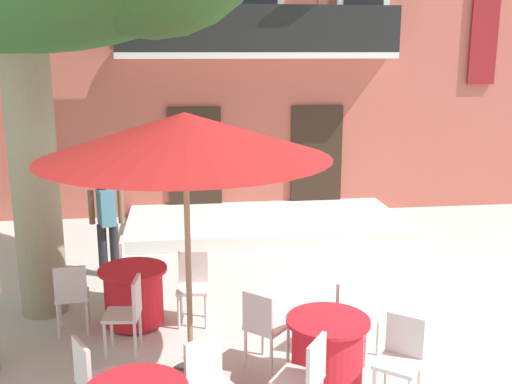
{
  "coord_description": "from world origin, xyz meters",
  "views": [
    {
      "loc": [
        -2.24,
        -7.49,
        3.43
      ],
      "look_at": [
        -1.09,
        1.47,
        1.3
      ],
      "focal_mm": 42.11,
      "sensor_mm": 36.0,
      "label": 1
    }
  ],
  "objects_px": {
    "cafe_table_near_tree": "(134,295)",
    "cafe_chair_near_tree_0": "(130,265)",
    "cafe_table_middle": "(327,352)",
    "cafe_chair_front_3": "(210,382)",
    "cafe_chair_middle_0": "(263,324)",
    "cafe_chair_middle_3": "(353,312)",
    "cafe_chair_middle_2": "(401,355)",
    "cafe_chair_near_tree_1": "(72,293)",
    "cafe_chair_front_0": "(95,378)",
    "cafe_umbrella": "(185,137)",
    "cafe_chair_near_tree_2": "(128,310)",
    "pedestrian_near_entrance": "(107,219)",
    "cafe_chair_near_tree_3": "(193,282)",
    "cafe_chair_middle_1": "(305,375)"
  },
  "relations": [
    {
      "from": "cafe_chair_front_0",
      "to": "cafe_chair_middle_3",
      "type": "bearing_deg",
      "value": 21.31
    },
    {
      "from": "cafe_table_near_tree",
      "to": "cafe_chair_near_tree_1",
      "type": "relative_size",
      "value": 0.95
    },
    {
      "from": "cafe_chair_near_tree_2",
      "to": "cafe_table_middle",
      "type": "relative_size",
      "value": 1.05
    },
    {
      "from": "cafe_umbrella",
      "to": "pedestrian_near_entrance",
      "type": "relative_size",
      "value": 1.79
    },
    {
      "from": "cafe_table_near_tree",
      "to": "cafe_chair_middle_2",
      "type": "distance_m",
      "value": 3.48
    },
    {
      "from": "cafe_table_near_tree",
      "to": "cafe_chair_middle_1",
      "type": "bearing_deg",
      "value": -54.55
    },
    {
      "from": "cafe_chair_near_tree_0",
      "to": "pedestrian_near_entrance",
      "type": "xyz_separation_m",
      "value": [
        -0.41,
        1.05,
        0.38
      ]
    },
    {
      "from": "cafe_chair_front_0",
      "to": "cafe_chair_near_tree_3",
      "type": "bearing_deg",
      "value": 66.81
    },
    {
      "from": "cafe_chair_near_tree_2",
      "to": "cafe_chair_middle_2",
      "type": "relative_size",
      "value": 1.0
    },
    {
      "from": "cafe_table_near_tree",
      "to": "cafe_chair_near_tree_0",
      "type": "bearing_deg",
      "value": 97.3
    },
    {
      "from": "cafe_umbrella",
      "to": "pedestrian_near_entrance",
      "type": "height_order",
      "value": "cafe_umbrella"
    },
    {
      "from": "cafe_chair_middle_3",
      "to": "cafe_chair_front_3",
      "type": "relative_size",
      "value": 1.0
    },
    {
      "from": "cafe_chair_near_tree_0",
      "to": "cafe_chair_middle_2",
      "type": "relative_size",
      "value": 1.0
    },
    {
      "from": "cafe_chair_middle_0",
      "to": "cafe_chair_near_tree_2",
      "type": "bearing_deg",
      "value": 159.66
    },
    {
      "from": "cafe_chair_near_tree_1",
      "to": "cafe_chair_front_3",
      "type": "bearing_deg",
      "value": -54.88
    },
    {
      "from": "cafe_chair_near_tree_2",
      "to": "cafe_chair_front_3",
      "type": "relative_size",
      "value": 1.0
    },
    {
      "from": "cafe_table_middle",
      "to": "cafe_chair_middle_2",
      "type": "relative_size",
      "value": 0.95
    },
    {
      "from": "cafe_chair_front_0",
      "to": "cafe_umbrella",
      "type": "height_order",
      "value": "cafe_umbrella"
    },
    {
      "from": "cafe_chair_near_tree_0",
      "to": "cafe_chair_middle_3",
      "type": "distance_m",
      "value": 3.24
    },
    {
      "from": "cafe_table_near_tree",
      "to": "cafe_chair_near_tree_0",
      "type": "height_order",
      "value": "cafe_chair_near_tree_0"
    },
    {
      "from": "cafe_chair_middle_2",
      "to": "pedestrian_near_entrance",
      "type": "relative_size",
      "value": 0.56
    },
    {
      "from": "cafe_chair_middle_1",
      "to": "cafe_chair_front_0",
      "type": "distance_m",
      "value": 1.92
    },
    {
      "from": "cafe_chair_front_0",
      "to": "cafe_chair_middle_2",
      "type": "bearing_deg",
      "value": 0.89
    },
    {
      "from": "cafe_chair_near_tree_1",
      "to": "cafe_chair_near_tree_3",
      "type": "distance_m",
      "value": 1.5
    },
    {
      "from": "cafe_table_near_tree",
      "to": "cafe_chair_near_tree_2",
      "type": "height_order",
      "value": "cafe_chair_near_tree_2"
    },
    {
      "from": "cafe_chair_front_3",
      "to": "cafe_umbrella",
      "type": "height_order",
      "value": "cafe_umbrella"
    },
    {
      "from": "cafe_chair_middle_2",
      "to": "cafe_chair_front_3",
      "type": "bearing_deg",
      "value": -172.58
    },
    {
      "from": "cafe_chair_near_tree_3",
      "to": "cafe_table_middle",
      "type": "distance_m",
      "value": 2.21
    },
    {
      "from": "cafe_chair_near_tree_0",
      "to": "cafe_chair_middle_3",
      "type": "bearing_deg",
      "value": -35.76
    },
    {
      "from": "cafe_chair_middle_2",
      "to": "cafe_umbrella",
      "type": "height_order",
      "value": "cafe_umbrella"
    },
    {
      "from": "cafe_chair_middle_0",
      "to": "cafe_chair_near_tree_0",
      "type": "bearing_deg",
      "value": 127.54
    },
    {
      "from": "cafe_chair_middle_0",
      "to": "pedestrian_near_entrance",
      "type": "height_order",
      "value": "pedestrian_near_entrance"
    },
    {
      "from": "cafe_chair_middle_2",
      "to": "cafe_chair_front_3",
      "type": "distance_m",
      "value": 1.89
    },
    {
      "from": "cafe_chair_middle_2",
      "to": "cafe_chair_middle_3",
      "type": "relative_size",
      "value": 1.0
    },
    {
      "from": "cafe_chair_near_tree_0",
      "to": "cafe_chair_near_tree_3",
      "type": "xyz_separation_m",
      "value": [
        0.85,
        -0.74,
        0.0
      ]
    },
    {
      "from": "cafe_table_near_tree",
      "to": "cafe_chair_near_tree_1",
      "type": "xyz_separation_m",
      "value": [
        -0.73,
        -0.17,
        0.14
      ]
    },
    {
      "from": "cafe_chair_middle_0",
      "to": "cafe_chair_middle_3",
      "type": "relative_size",
      "value": 1.0
    },
    {
      "from": "cafe_chair_near_tree_0",
      "to": "cafe_chair_near_tree_3",
      "type": "distance_m",
      "value": 1.13
    },
    {
      "from": "cafe_table_near_tree",
      "to": "cafe_chair_middle_0",
      "type": "relative_size",
      "value": 0.95
    },
    {
      "from": "cafe_chair_near_tree_0",
      "to": "cafe_chair_front_0",
      "type": "bearing_deg",
      "value": -91.93
    },
    {
      "from": "cafe_chair_front_3",
      "to": "cafe_table_middle",
      "type": "bearing_deg",
      "value": 27.75
    },
    {
      "from": "cafe_chair_middle_3",
      "to": "cafe_chair_near_tree_1",
      "type": "bearing_deg",
      "value": 163.39
    },
    {
      "from": "cafe_chair_near_tree_0",
      "to": "cafe_umbrella",
      "type": "bearing_deg",
      "value": -70.06
    },
    {
      "from": "cafe_table_middle",
      "to": "cafe_chair_front_3",
      "type": "distance_m",
      "value": 1.42
    },
    {
      "from": "cafe_chair_near_tree_1",
      "to": "cafe_chair_front_0",
      "type": "height_order",
      "value": "same"
    },
    {
      "from": "cafe_chair_middle_3",
      "to": "cafe_chair_middle_2",
      "type": "bearing_deg",
      "value": -79.68
    },
    {
      "from": "cafe_table_near_tree",
      "to": "cafe_chair_near_tree_1",
      "type": "height_order",
      "value": "cafe_chair_near_tree_1"
    },
    {
      "from": "cafe_chair_near_tree_1",
      "to": "cafe_chair_middle_2",
      "type": "bearing_deg",
      "value": -30.0
    },
    {
      "from": "cafe_table_middle",
      "to": "cafe_chair_front_3",
      "type": "height_order",
      "value": "cafe_chair_front_3"
    },
    {
      "from": "cafe_chair_front_3",
      "to": "cafe_chair_near_tree_0",
      "type": "bearing_deg",
      "value": 106.51
    }
  ]
}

